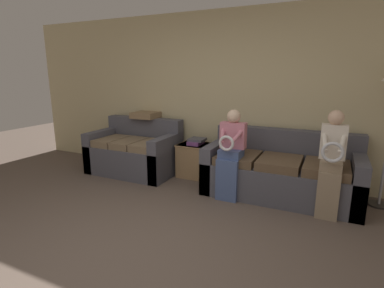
# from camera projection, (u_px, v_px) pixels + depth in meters

# --- Properties ---
(ground_plane) EXTENTS (14.00, 14.00, 0.00)m
(ground_plane) POSITION_uv_depth(u_px,v_px,m) (122.00, 268.00, 2.56)
(ground_plane) COLOR brown
(wall_back) EXTENTS (7.73, 0.06, 2.55)m
(wall_back) POSITION_uv_depth(u_px,v_px,m) (227.00, 96.00, 4.63)
(wall_back) COLOR #C6B789
(wall_back) RESTS_ON ground_plane
(couch_main) EXTENTS (1.99, 0.89, 0.86)m
(couch_main) POSITION_uv_depth(u_px,v_px,m) (281.00, 173.00, 4.04)
(couch_main) COLOR #4C4C56
(couch_main) RESTS_ON ground_plane
(couch_side) EXTENTS (1.41, 0.88, 0.88)m
(couch_side) POSITION_uv_depth(u_px,v_px,m) (135.00, 153.00, 5.01)
(couch_side) COLOR #4C4C56
(couch_side) RESTS_ON ground_plane
(child_left_seated) EXTENTS (0.34, 0.38, 1.17)m
(child_left_seated) POSITION_uv_depth(u_px,v_px,m) (231.00, 151.00, 3.89)
(child_left_seated) COLOR #475B8E
(child_left_seated) RESTS_ON ground_plane
(child_right_seated) EXTENTS (0.28, 0.37, 1.23)m
(child_right_seated) POSITION_uv_depth(u_px,v_px,m) (332.00, 159.00, 3.38)
(child_right_seated) COLOR gray
(child_right_seated) RESTS_ON ground_plane
(side_shelf) EXTENTS (0.57, 0.45, 0.53)m
(side_shelf) POSITION_uv_depth(u_px,v_px,m) (197.00, 160.00, 4.78)
(side_shelf) COLOR #9E7A51
(side_shelf) RESTS_ON ground_plane
(book_stack) EXTENTS (0.24, 0.28, 0.10)m
(book_stack) POSITION_uv_depth(u_px,v_px,m) (196.00, 141.00, 4.71)
(book_stack) COLOR #7A4284
(book_stack) RESTS_ON side_shelf
(throw_pillow) EXTENTS (0.42, 0.42, 0.10)m
(throw_pillow) POSITION_uv_depth(u_px,v_px,m) (146.00, 115.00, 5.12)
(throw_pillow) COLOR #846B4C
(throw_pillow) RESTS_ON couch_side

